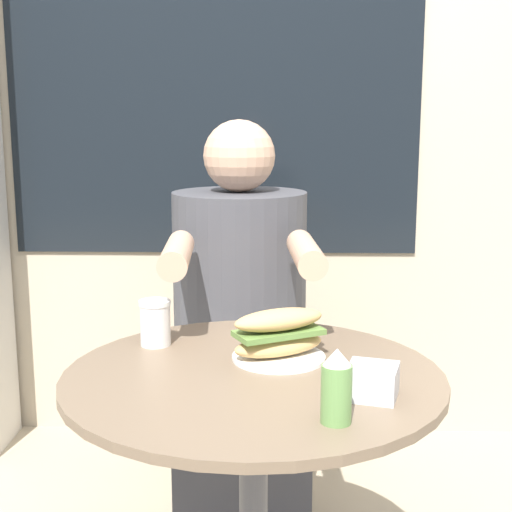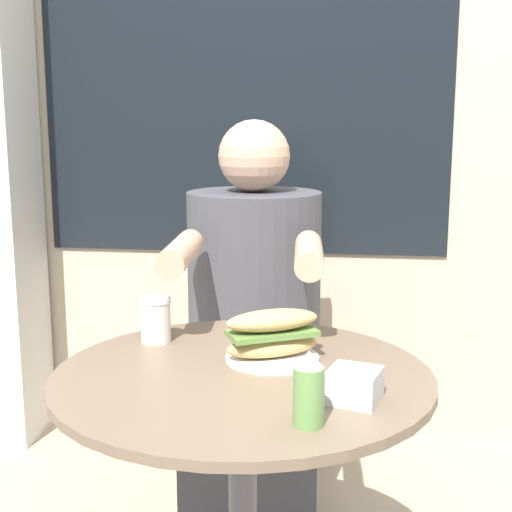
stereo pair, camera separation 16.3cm
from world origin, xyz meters
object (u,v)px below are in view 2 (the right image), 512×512
at_px(sandwich_on_plate, 272,337).
at_px(diner_chair, 264,329).
at_px(drink_cup, 156,320).
at_px(seated_diner, 253,362).
at_px(condiment_bottle, 309,389).
at_px(cafe_table, 243,457).

bearing_deg(sandwich_on_plate, diner_chair, 97.71).
relative_size(sandwich_on_plate, drink_cup, 2.10).
bearing_deg(seated_diner, diner_chair, -92.26).
bearing_deg(drink_cup, seated_diner, 67.37).
bearing_deg(seated_diner, condiment_bottle, 100.12).
xyz_separation_m(cafe_table, condiment_bottle, (0.15, -0.24, 0.25)).
relative_size(cafe_table, drink_cup, 7.44).
height_order(cafe_table, condiment_bottle, condiment_bottle).
relative_size(cafe_table, diner_chair, 0.89).
bearing_deg(diner_chair, drink_cup, 74.24).
xyz_separation_m(seated_diner, sandwich_on_plate, (0.11, -0.51, 0.24)).
distance_m(cafe_table, seated_diner, 0.60).
bearing_deg(diner_chair, condiment_bottle, 96.53).
bearing_deg(sandwich_on_plate, condiment_bottle, -73.72).
bearing_deg(drink_cup, cafe_table, -37.88).
relative_size(seated_diner, drink_cup, 11.66).
xyz_separation_m(diner_chair, condiment_bottle, (0.21, -1.18, 0.25)).
bearing_deg(cafe_table, diner_chair, 93.85).
height_order(sandwich_on_plate, condiment_bottle, condiment_bottle).
xyz_separation_m(seated_diner, drink_cup, (-0.17, -0.42, 0.24)).
relative_size(diner_chair, sandwich_on_plate, 3.97).
xyz_separation_m(cafe_table, diner_chair, (-0.06, 0.94, -0.00)).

